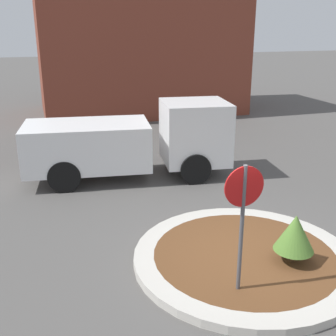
{
  "coord_description": "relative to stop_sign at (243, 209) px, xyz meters",
  "views": [
    {
      "loc": [
        -3.7,
        -6.58,
        4.51
      ],
      "look_at": [
        -0.88,
        2.27,
        1.34
      ],
      "focal_mm": 45.0,
      "sensor_mm": 36.0,
      "label": 1
    }
  ],
  "objects": [
    {
      "name": "island_shrub",
      "position": [
        1.4,
        0.48,
        -0.89
      ],
      "size": [
        0.76,
        0.76,
        0.97
      ],
      "color": "brown",
      "rests_on": "traffic_island"
    },
    {
      "name": "stop_sign",
      "position": [
        0.0,
        0.0,
        0.0
      ],
      "size": [
        0.69,
        0.07,
        2.43
      ],
      "color": "#4C4C51",
      "rests_on": "ground_plane"
    },
    {
      "name": "storefront_building",
      "position": [
        2.52,
        16.96,
        2.25
      ],
      "size": [
        10.3,
        6.07,
        7.86
      ],
      "color": "brown",
      "rests_on": "ground_plane"
    },
    {
      "name": "traffic_island",
      "position": [
        0.65,
        1.01,
        -1.59
      ],
      "size": [
        4.43,
        4.43,
        0.17
      ],
      "color": "#BCB7AD",
      "rests_on": "ground_plane"
    },
    {
      "name": "utility_truck",
      "position": [
        -0.31,
        6.54,
        -0.51
      ],
      "size": [
        6.32,
        2.77,
        2.29
      ],
      "rotation": [
        0.0,
        0.0,
        -0.13
      ],
      "color": "white",
      "rests_on": "ground_plane"
    },
    {
      "name": "ground_plane",
      "position": [
        0.65,
        1.01,
        -1.68
      ],
      "size": [
        120.0,
        120.0,
        0.0
      ],
      "primitive_type": "plane",
      "color": "#514F4C"
    }
  ]
}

